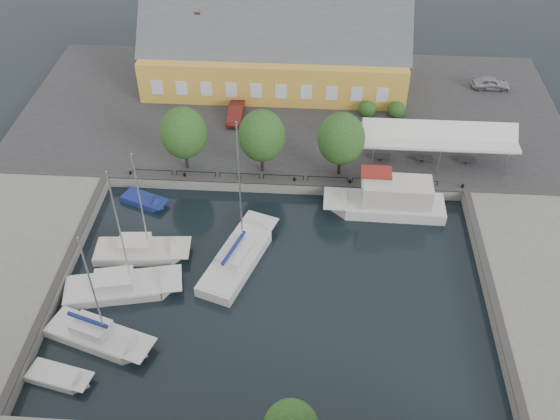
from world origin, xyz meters
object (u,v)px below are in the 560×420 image
object	(u,v)px
warehouse	(269,54)
west_boat_c	(121,288)
west_boat_b	(140,252)
west_boat_d	(98,337)
launch_nw	(144,201)
tent_canopy	(439,138)
car_silver	(491,83)
trawler	(389,202)
car_red	(236,113)
center_sailboat	(238,259)
launch_sw	(59,378)

from	to	relation	value
warehouse	west_boat_c	size ratio (longest dim) A/B	2.38
west_boat_b	west_boat_d	bearing A→B (deg)	-96.63
west_boat_c	launch_nw	size ratio (longest dim) A/B	2.62
tent_canopy	car_silver	xyz separation A→B (m)	(7.78, 14.01, -1.99)
car_silver	west_boat_d	distance (m)	49.17
tent_canopy	west_boat_c	bearing A→B (deg)	-146.52
trawler	car_red	bearing A→B (deg)	140.36
west_boat_c	west_boat_d	xyz separation A→B (m)	(-0.41, -4.66, 0.01)
tent_canopy	trawler	bearing A→B (deg)	-126.56
center_sailboat	west_boat_d	size ratio (longest dim) A/B	1.23
warehouse	center_sailboat	bearing A→B (deg)	-90.97
trawler	launch_sw	distance (m)	29.81
trawler	west_boat_c	size ratio (longest dim) A/B	0.90
tent_canopy	west_boat_b	xyz separation A→B (m)	(-25.07, -13.02, -3.42)
warehouse	west_boat_d	distance (m)	36.96
west_boat_b	west_boat_d	size ratio (longest dim) A/B	0.98
launch_nw	launch_sw	bearing A→B (deg)	-94.48
west_boat_d	launch_sw	world-z (taller)	west_boat_d
car_red	west_boat_c	distance (m)	23.91
trawler	west_boat_b	size ratio (longest dim) A/B	1.01
launch_sw	launch_nw	bearing A→B (deg)	85.52
launch_sw	launch_nw	size ratio (longest dim) A/B	1.02
center_sailboat	west_boat_b	bearing A→B (deg)	177.41
tent_canopy	launch_nw	distance (m)	27.33
tent_canopy	launch_nw	size ratio (longest dim) A/B	3.06
car_silver	launch_sw	size ratio (longest dim) A/B	0.87
launch_sw	trawler	bearing A→B (deg)	39.06
center_sailboat	west_boat_d	distance (m)	12.22
tent_canopy	car_silver	world-z (taller)	tent_canopy
car_silver	launch_nw	world-z (taller)	car_silver
center_sailboat	west_boat_b	size ratio (longest dim) A/B	1.25
center_sailboat	west_boat_b	world-z (taller)	center_sailboat
tent_canopy	west_boat_d	world-z (taller)	west_boat_d
warehouse	west_boat_b	world-z (taller)	warehouse
center_sailboat	trawler	xyz separation A→B (m)	(12.44, 7.15, 0.65)
launch_sw	west_boat_d	bearing A→B (deg)	63.45
west_boat_b	launch_nw	world-z (taller)	west_boat_b
tent_canopy	west_boat_d	size ratio (longest dim) A/B	1.29
car_red	center_sailboat	distance (m)	19.67
car_red	launch_nw	xyz separation A→B (m)	(-6.82, -12.58, -1.61)
car_silver	car_red	xyz separation A→B (m)	(-27.27, -7.92, 0.01)
launch_nw	west_boat_b	bearing A→B (deg)	-79.25
west_boat_b	center_sailboat	bearing A→B (deg)	-2.59
car_silver	center_sailboat	bearing A→B (deg)	137.90
west_boat_d	launch_sw	bearing A→B (deg)	-116.55
warehouse	west_boat_c	xyz separation A→B (m)	(-9.06, -30.83, -4.17)
car_red	west_boat_b	size ratio (longest dim) A/B	0.40
tent_canopy	launch_sw	world-z (taller)	tent_canopy
car_silver	west_boat_c	bearing A→B (deg)	132.91
warehouse	west_boat_b	bearing A→B (deg)	-107.50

